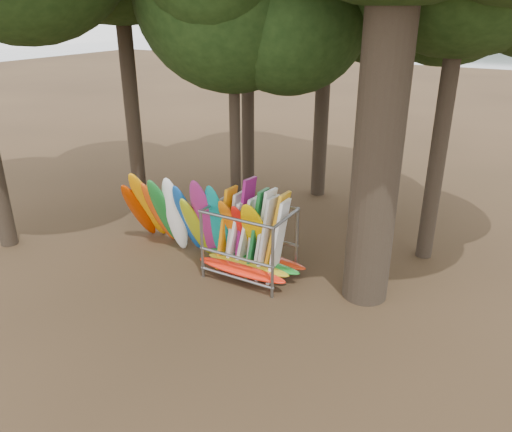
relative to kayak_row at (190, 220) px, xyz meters
The scene contains 4 objects.
ground 1.89m from the kayak_row, 20.78° to the right, with size 120.00×120.00×0.00m, color #47331E.
lake 59.53m from the kayak_row, 88.75° to the left, with size 160.00×160.00×0.00m, color gray.
kayak_row is the anchor object (origin of this frame).
storage_rack 2.26m from the kayak_row, ahead, with size 3.19×1.52×2.92m.
Camera 1 is at (7.54, -10.83, 7.44)m, focal length 35.00 mm.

